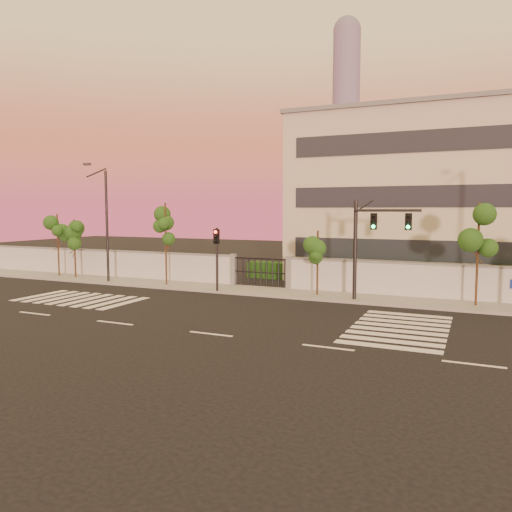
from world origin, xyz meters
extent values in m
plane|color=black|center=(0.00, 0.00, 0.00)|extent=(120.00, 120.00, 0.00)
cube|color=gray|center=(0.00, 10.50, 0.07)|extent=(60.00, 3.00, 0.15)
cube|color=#B5B8BD|center=(-17.50, 12.00, 1.00)|extent=(25.00, 0.30, 2.00)
cube|color=slate|center=(-17.50, 12.00, 2.06)|extent=(25.00, 0.36, 0.12)
cube|color=slate|center=(-5.00, 12.00, 1.10)|extent=(0.35, 0.35, 2.20)
cube|color=slate|center=(-1.00, 12.00, 1.10)|extent=(0.35, 0.35, 2.20)
cube|color=#153510|center=(9.00, 14.50, 0.90)|extent=(20.00, 2.00, 1.80)
cube|color=#153510|center=(-16.00, 14.50, 0.70)|extent=(12.00, 1.80, 1.40)
cube|color=#153510|center=(-3.00, 17.00, 0.60)|extent=(6.00, 1.50, 1.20)
cube|color=beige|center=(9.00, 22.00, 6.00)|extent=(24.00, 12.00, 12.00)
cube|color=#262D38|center=(9.00, 15.98, 2.50)|extent=(22.00, 0.08, 1.40)
cube|color=#262D38|center=(9.00, 15.98, 6.00)|extent=(22.00, 0.08, 1.40)
cube|color=#262D38|center=(9.00, 15.98, 9.50)|extent=(22.00, 0.08, 1.40)
cube|color=slate|center=(9.00, 22.00, 12.10)|extent=(24.40, 12.40, 0.30)
cylinder|color=slate|center=(-65.00, 280.00, 55.00)|extent=(16.00, 16.00, 110.00)
sphere|color=slate|center=(-65.00, 280.00, 110.00)|extent=(16.00, 16.00, 16.00)
cube|color=silver|center=(-14.00, 4.00, 0.01)|extent=(0.50, 4.00, 0.02)
cube|color=silver|center=(-13.10, 4.00, 0.01)|extent=(0.50, 4.00, 0.02)
cube|color=silver|center=(-12.20, 4.00, 0.01)|extent=(0.50, 4.00, 0.02)
cube|color=silver|center=(-11.30, 4.00, 0.01)|extent=(0.50, 4.00, 0.02)
cube|color=silver|center=(-10.40, 4.00, 0.01)|extent=(0.50, 4.00, 0.02)
cube|color=silver|center=(-9.50, 4.00, 0.01)|extent=(0.50, 4.00, 0.02)
cube|color=silver|center=(-8.60, 4.00, 0.01)|extent=(0.50, 4.00, 0.02)
cube|color=silver|center=(-7.70, 4.00, 0.01)|extent=(0.50, 4.00, 0.02)
cube|color=silver|center=(7.00, 1.00, 0.01)|extent=(4.00, 0.50, 0.02)
cube|color=silver|center=(7.00, 1.90, 0.01)|extent=(4.00, 0.50, 0.02)
cube|color=silver|center=(7.00, 2.80, 0.01)|extent=(4.00, 0.50, 0.02)
cube|color=silver|center=(7.00, 3.70, 0.01)|extent=(4.00, 0.50, 0.02)
cube|color=silver|center=(7.00, 4.60, 0.01)|extent=(4.00, 0.50, 0.02)
cube|color=silver|center=(7.00, 5.50, 0.01)|extent=(4.00, 0.50, 0.02)
cube|color=silver|center=(7.00, 6.40, 0.01)|extent=(4.00, 0.50, 0.02)
cube|color=silver|center=(7.00, 7.30, 0.01)|extent=(4.00, 0.50, 0.02)
cube|color=silver|center=(-10.00, 0.00, 0.01)|extent=(2.00, 0.15, 0.01)
cube|color=silver|center=(-5.00, 0.00, 0.01)|extent=(2.00, 0.15, 0.01)
cube|color=silver|center=(0.00, 0.00, 0.01)|extent=(2.00, 0.15, 0.01)
cube|color=silver|center=(5.00, 0.00, 0.01)|extent=(2.00, 0.15, 0.01)
cube|color=silver|center=(10.00, 0.00, 0.01)|extent=(2.00, 0.15, 0.01)
cylinder|color=#382314|center=(-19.08, 10.47, 2.41)|extent=(0.12, 0.12, 4.83)
sphere|color=#1C4714|center=(-19.08, 10.47, 3.86)|extent=(1.07, 1.07, 1.07)
sphere|color=#1C4714|center=(-18.74, 10.67, 3.14)|extent=(0.82, 0.82, 0.82)
sphere|color=#1C4714|center=(-19.37, 10.33, 3.38)|extent=(0.78, 0.78, 0.78)
cylinder|color=#382314|center=(-17.34, 10.37, 2.22)|extent=(0.13, 0.13, 4.43)
sphere|color=#1C4714|center=(-17.34, 10.37, 3.55)|extent=(1.18, 1.18, 1.18)
sphere|color=#1C4714|center=(-16.96, 10.59, 2.88)|extent=(0.90, 0.90, 0.90)
sphere|color=#1C4714|center=(-17.66, 10.21, 3.10)|extent=(0.86, 0.86, 0.86)
cylinder|color=#382314|center=(-9.03, 10.03, 2.80)|extent=(0.12, 0.12, 5.61)
sphere|color=#1C4714|center=(-9.03, 10.03, 4.49)|extent=(1.11, 1.11, 1.11)
sphere|color=#1C4714|center=(-8.68, 10.23, 3.65)|extent=(0.85, 0.85, 0.85)
sphere|color=#1C4714|center=(-9.34, 9.88, 3.93)|extent=(0.81, 0.81, 0.81)
cylinder|color=#382314|center=(1.39, 10.30, 1.97)|extent=(0.12, 0.12, 3.94)
sphere|color=#1C4714|center=(1.39, 10.30, 3.15)|extent=(1.07, 1.07, 1.07)
sphere|color=#1C4714|center=(1.73, 10.50, 2.56)|extent=(0.82, 0.82, 0.82)
sphere|color=#1C4714|center=(1.10, 10.16, 2.76)|extent=(0.78, 0.78, 0.78)
cylinder|color=#382314|center=(9.97, 10.52, 2.77)|extent=(0.13, 0.13, 5.54)
sphere|color=#1C4714|center=(9.97, 10.52, 4.43)|extent=(1.19, 1.19, 1.19)
sphere|color=#1C4714|center=(10.35, 10.74, 3.60)|extent=(0.91, 0.91, 0.91)
sphere|color=#1C4714|center=(9.64, 10.36, 3.88)|extent=(0.87, 0.87, 0.87)
cylinder|color=black|center=(3.73, 9.73, 2.83)|extent=(0.22, 0.22, 5.66)
cylinder|color=black|center=(5.47, 9.73, 5.11)|extent=(3.47, 0.46, 0.15)
cube|color=black|center=(4.74, 9.68, 4.52)|extent=(0.32, 0.16, 0.82)
sphere|color=#0CF259|center=(4.74, 9.57, 4.26)|extent=(0.18, 0.18, 0.18)
cube|color=black|center=(6.56, 9.68, 4.52)|extent=(0.32, 0.16, 0.82)
sphere|color=#0CF259|center=(6.56, 9.57, 4.26)|extent=(0.18, 0.18, 0.18)
cylinder|color=black|center=(-4.67, 9.12, 2.03)|extent=(0.14, 0.14, 4.06)
cube|color=black|center=(-4.67, 9.07, 3.52)|extent=(0.32, 0.16, 0.81)
sphere|color=red|center=(-4.67, 8.96, 3.77)|extent=(0.18, 0.18, 0.18)
cylinder|color=black|center=(-13.64, 9.66, 3.92)|extent=(0.18, 0.18, 7.83)
cylinder|color=black|center=(-13.64, 8.78, 7.64)|extent=(0.10, 1.87, 0.76)
cube|color=#3F3F44|center=(-13.64, 7.90, 8.13)|extent=(0.49, 0.24, 0.15)
camera|label=1|loc=(10.00, -17.74, 5.13)|focal=35.00mm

